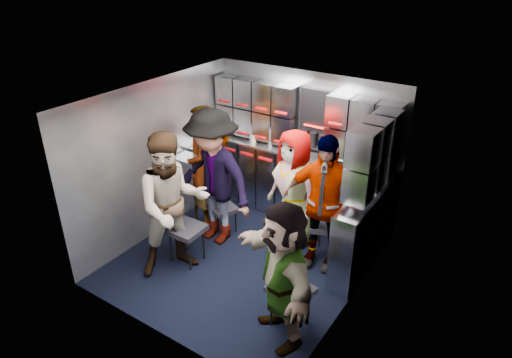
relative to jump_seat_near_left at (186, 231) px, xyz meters
The scene contains 29 objects.
floor 0.85m from the jump_seat_near_left, 34.28° to the left, with size 3.00×3.00×0.00m, color black.
wall_back 2.09m from the jump_seat_near_left, 72.61° to the left, with size 2.80×0.04×2.10m, color gray.
wall_left 1.09m from the jump_seat_near_left, 153.10° to the left, with size 0.04×3.00×2.10m, color gray.
wall_right 2.13m from the jump_seat_near_left, 11.52° to the left, with size 0.04×3.00×2.10m, color gray.
ceiling 1.81m from the jump_seat_near_left, 34.28° to the left, with size 2.80×3.00×0.02m, color silver.
cart_bank_back 1.80m from the jump_seat_near_left, 70.61° to the left, with size 2.68×0.38×0.99m, color #999FA9.
cart_bank_left 1.14m from the jump_seat_near_left, 121.50° to the left, with size 0.38×0.76×0.99m, color #999FA9.
counter 1.89m from the jump_seat_near_left, 70.61° to the left, with size 2.68×0.42×0.03m, color silver.
locker_bank_back 2.13m from the jump_seat_near_left, 71.22° to the left, with size 2.68×0.28×0.82m, color #999FA9.
locker_bank_right 2.40m from the jump_seat_near_left, 30.93° to the left, with size 0.28×1.00×0.82m, color #999FA9.
right_cabinet 2.10m from the jump_seat_near_left, 28.60° to the left, with size 0.28×1.20×1.00m, color #999FA9.
coffee_niche 2.23m from the jump_seat_near_left, 66.84° to the left, with size 0.46×0.16×0.84m, color black, non-canonical shape.
red_latch_strip 1.67m from the jump_seat_near_left, 68.25° to the left, with size 2.60×0.02×0.03m, color #9C090D.
jump_seat_near_left is the anchor object (origin of this frame).
jump_seat_mid_left 0.77m from the jump_seat_near_left, 90.84° to the left, with size 0.44×0.44×0.41m.
jump_seat_center 1.56m from the jump_seat_near_left, 56.50° to the left, with size 0.40×0.38×0.41m.
jump_seat_mid_right 1.75m from the jump_seat_near_left, 36.74° to the left, with size 0.54×0.52×0.49m.
jump_seat_near_right 1.63m from the jump_seat_near_left, ahead, with size 0.48×0.46×0.48m.
attendant_standing 1.01m from the jump_seat_near_left, 116.05° to the left, with size 0.63×0.41×1.73m, color black.
attendant_arc_a 0.48m from the jump_seat_near_left, 90.00° to the right, with size 0.86×0.67×1.77m, color black.
attendant_arc_b 0.75m from the jump_seat_near_left, 91.10° to the left, with size 1.18×0.68×1.83m, color black.
attendant_arc_c 1.46m from the jump_seat_near_left, 52.47° to the left, with size 0.77×0.50×1.57m, color black.
attendant_arc_d 1.70m from the jump_seat_near_left, 31.72° to the left, with size 1.01×0.42×1.72m, color black.
attendant_arc_e 1.70m from the jump_seat_near_left, 14.69° to the right, with size 1.42×0.45×1.53m, color black.
bottle_left 1.81m from the jump_seat_near_left, 83.77° to the left, with size 0.06×0.06×0.26m, color white.
bottle_mid 1.80m from the jump_seat_near_left, 94.79° to the left, with size 0.07×0.07×0.24m, color white.
bottle_right 2.49m from the jump_seat_near_left, 43.61° to the left, with size 0.06×0.06×0.23m, color white.
cup_left 1.76m from the jump_seat_near_left, 93.44° to the left, with size 0.08×0.08×0.10m, color tan.
cup_right 2.34m from the jump_seat_near_left, 46.85° to the left, with size 0.08×0.08×0.11m, color tan.
Camera 1 is at (2.72, -3.84, 3.53)m, focal length 32.00 mm.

